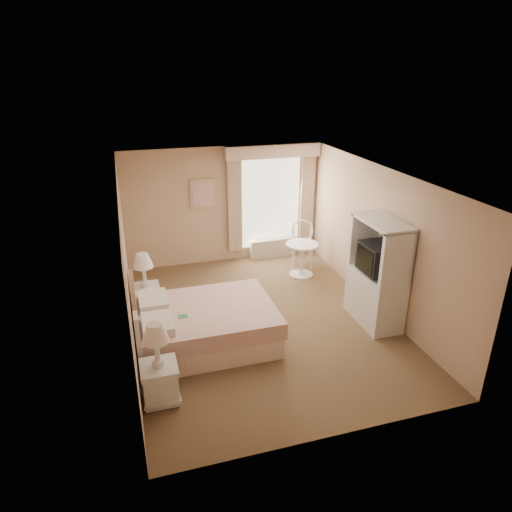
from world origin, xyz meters
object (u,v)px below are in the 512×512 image
object	(u,v)px
round_table	(302,254)
bed	(200,324)
nightstand_near	(159,373)
cafe_chair	(302,240)
nightstand_far	(146,292)
armoire	(377,281)

from	to	relation	value
round_table	bed	bearing A→B (deg)	-142.21
nightstand_near	cafe_chair	distance (m)	4.88
bed	nightstand_near	bearing A→B (deg)	-121.98
bed	nightstand_near	xyz separation A→B (m)	(-0.72, -1.15, 0.08)
nightstand_near	cafe_chair	world-z (taller)	nightstand_near
bed	nightstand_far	distance (m)	1.36
round_table	armoire	size ratio (longest dim) A/B	0.39
nightstand_near	bed	bearing A→B (deg)	58.02
nightstand_near	armoire	distance (m)	3.80
bed	armoire	bearing A→B (deg)	-2.89
nightstand_near	nightstand_far	xyz separation A→B (m)	(0.00, 2.31, -0.00)
bed	round_table	size ratio (longest dim) A/B	3.04
round_table	nightstand_far	bearing A→B (deg)	-166.84
nightstand_near	cafe_chair	xyz separation A→B (m)	(3.37, 3.53, 0.15)
bed	nightstand_far	xyz separation A→B (m)	(-0.72, 1.16, 0.08)
nightstand_far	round_table	bearing A→B (deg)	13.16
cafe_chair	bed	bearing A→B (deg)	-120.86
armoire	nightstand_far	bearing A→B (deg)	160.34
bed	nightstand_near	world-z (taller)	bed
round_table	armoire	xyz separation A→B (m)	(0.49, -2.04, 0.28)
nightstand_near	round_table	bearing A→B (deg)	43.92
cafe_chair	armoire	xyz separation A→B (m)	(0.29, -2.53, 0.17)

